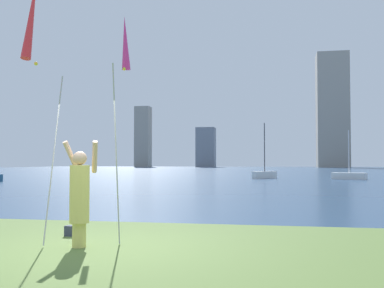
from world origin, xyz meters
name	(u,v)px	position (x,y,z in m)	size (l,w,h in m)	color
ground	(253,173)	(0.00, 50.95, -0.06)	(120.00, 138.00, 0.12)	#4C662D
person	(80,194)	(-0.24, 0.10, 0.89)	(0.67, 0.49, 1.82)	#D8CC66
kite_flag_left	(33,22)	(-0.82, -0.48, 3.72)	(0.16, 1.36, 4.55)	#B2B2B7
kite_flag_right	(125,50)	(0.35, 0.70, 3.49)	(0.16, 0.79, 4.11)	#B2B2B7
bag	(70,231)	(-0.91, 1.19, 0.10)	(0.19, 0.16, 0.20)	#33384C
sailboat_3	(265,174)	(1.93, 32.54, 0.39)	(2.08, 2.56, 4.74)	white
sailboat_5	(349,176)	(8.72, 31.95, 0.30)	(2.77, 1.91, 4.00)	white
skyline_tower_0	(143,137)	(-32.32, 111.12, 8.01)	(3.88, 3.69, 16.02)	gray
skyline_tower_1	(206,147)	(-15.07, 108.99, 5.03)	(4.68, 4.18, 10.05)	gray
skyline_tower_2	(332,110)	(16.14, 109.62, 13.92)	(7.50, 6.55, 27.84)	gray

